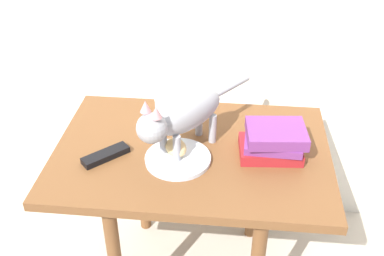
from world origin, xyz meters
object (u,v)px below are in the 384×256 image
Objects in this scene: plate at (178,159)px; bread_roll at (176,147)px; candle_jar at (165,111)px; book_stack at (273,141)px; cat at (182,116)px; side_table at (192,168)px; tv_remote at (106,155)px.

plate is 2.53× the size of bread_roll.
book_stack is at bearing -23.29° from candle_jar.
book_stack is at bearing 3.38° from cat.
side_table is 0.11m from plate.
tv_remote is (-0.22, -0.01, 0.00)m from plate.
side_table is 0.21m from cat.
side_table is 4.30× the size of plate.
plate is 0.23m from candle_jar.
bread_roll reaches higher than plate.
cat is at bearing -148.76° from side_table.
plate is 1.35× the size of tv_remote.
plate is at bearing -167.51° from book_stack.
cat is 1.90× the size of book_stack.
book_stack is at bearing -35.47° from tv_remote.
candle_jar is at bearing 107.25° from bread_roll.
book_stack reaches higher than bread_roll.
bread_roll is at bearing -37.56° from tv_remote.
plate is (-0.04, -0.06, 0.09)m from side_table.
bread_roll is at bearing -116.72° from cat.
candle_jar reaches higher than plate.
cat is at bearing 63.28° from bread_roll.
bread_roll is 0.20× the size of cat.
bread_roll is at bearing -170.32° from book_stack.
candle_jar is at bearing 156.71° from book_stack.
side_table is 0.28m from book_stack.
plate is 2.38× the size of candle_jar.
cat is at bearing 78.40° from plate.
book_stack is at bearing 12.49° from plate.
cat is (0.01, 0.05, 0.13)m from plate.
bread_roll is 0.39× the size of book_stack.
side_table is 10.24× the size of candle_jar.
book_stack reaches higher than plate.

